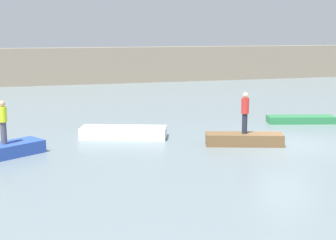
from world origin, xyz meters
TOP-DOWN VIEW (x-y plane):
  - ground_plane at (0.00, 0.00)m, footprint 120.00×120.00m
  - embankment_wall at (0.00, 26.06)m, footprint 80.00×1.20m
  - rowboat_blue at (-11.39, 1.17)m, footprint 3.08×2.45m
  - rowboat_white at (-6.42, 3.12)m, footprint 4.00×2.48m
  - rowboat_brown at (-1.84, 0.34)m, footprint 3.33×1.86m
  - rowboat_green at (3.12, 4.02)m, footprint 3.56×1.80m
  - person_hiviz_shirt at (-11.39, 1.17)m, footprint 0.32×0.32m
  - person_red_shirt at (-1.84, 0.34)m, footprint 0.32×0.32m

SIDE VIEW (x-z plane):
  - ground_plane at x=0.00m, z-range 0.00..0.00m
  - rowboat_green at x=3.12m, z-range 0.00..0.37m
  - rowboat_white at x=-6.42m, z-range 0.00..0.49m
  - rowboat_brown at x=-1.84m, z-range 0.00..0.50m
  - rowboat_blue at x=-11.39m, z-range 0.00..0.50m
  - person_hiviz_shirt at x=-11.39m, z-range 0.59..2.25m
  - person_red_shirt at x=-1.84m, z-range 0.60..2.33m
  - embankment_wall at x=0.00m, z-range 0.00..3.26m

